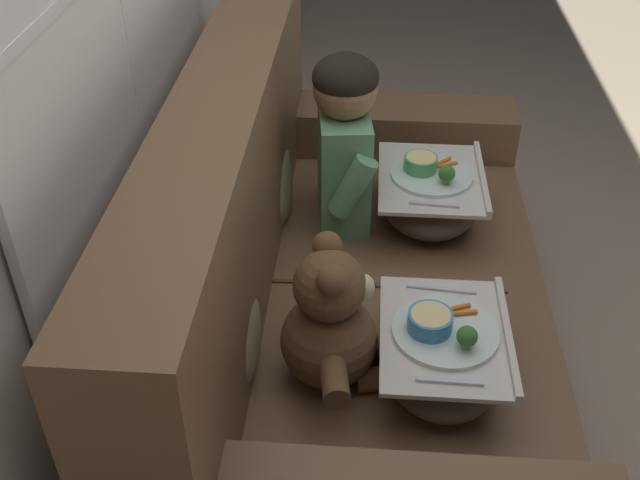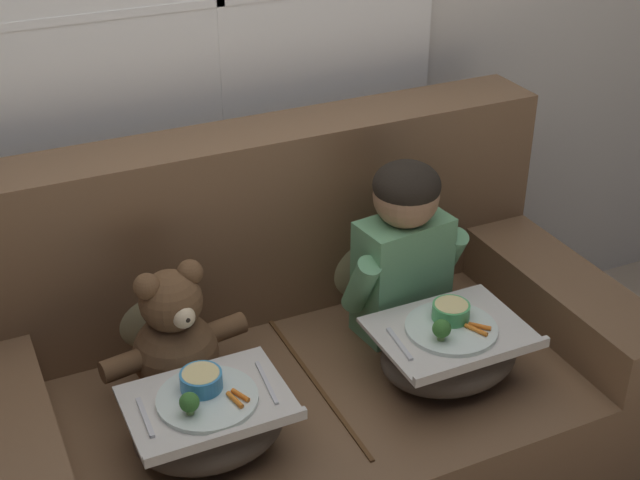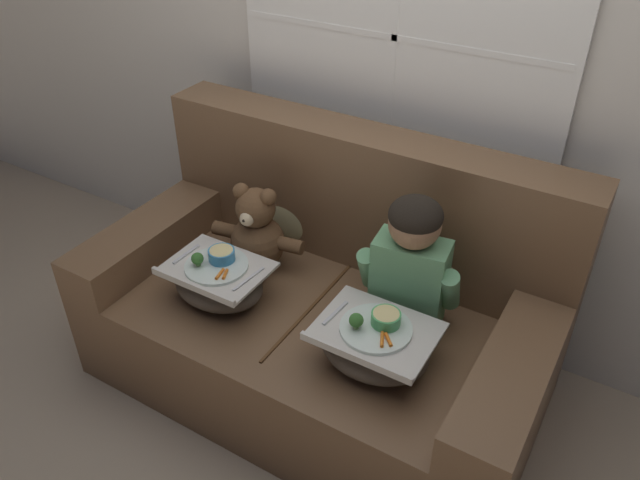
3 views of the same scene
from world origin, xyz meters
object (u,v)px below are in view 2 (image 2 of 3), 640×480
at_px(lap_tray_teddy, 209,423).
at_px(teddy_bear, 175,340).
at_px(lap_tray_child, 449,351).
at_px(throw_pillow_behind_teddy, 152,297).
at_px(couch, 297,382).
at_px(throw_pillow_behind_child, 367,246).
at_px(child_figure, 404,241).

bearing_deg(lap_tray_teddy, teddy_bear, 89.75).
relative_size(teddy_bear, lap_tray_child, 1.02).
bearing_deg(lap_tray_teddy, lap_tray_child, -0.02).
distance_m(throw_pillow_behind_teddy, lap_tray_child, 0.84).
distance_m(couch, throw_pillow_behind_child, 0.48).
distance_m(couch, throw_pillow_behind_teddy, 0.48).
bearing_deg(throw_pillow_behind_teddy, lap_tray_teddy, -90.04).
distance_m(child_figure, lap_tray_child, 0.34).
relative_size(couch, child_figure, 3.38).
bearing_deg(lap_tray_child, throw_pillow_behind_child, 90.01).
height_order(throw_pillow_behind_teddy, teddy_bear, teddy_bear).
bearing_deg(throw_pillow_behind_child, lap_tray_teddy, -144.66).
distance_m(throw_pillow_behind_teddy, teddy_bear, 0.22).
height_order(child_figure, lap_tray_teddy, child_figure).
relative_size(throw_pillow_behind_teddy, child_figure, 0.60).
bearing_deg(throw_pillow_behind_child, lap_tray_child, -89.99).
bearing_deg(teddy_bear, lap_tray_child, -20.96).
bearing_deg(lap_tray_teddy, throw_pillow_behind_teddy, 89.96).
distance_m(throw_pillow_behind_child, child_figure, 0.26).
height_order(teddy_bear, lap_tray_teddy, teddy_bear).
height_order(lap_tray_child, lap_tray_teddy, lap_tray_child).
bearing_deg(throw_pillow_behind_child, child_figure, -89.97).
distance_m(throw_pillow_behind_teddy, child_figure, 0.73).
relative_size(throw_pillow_behind_teddy, teddy_bear, 0.78).
xyz_separation_m(child_figure, lap_tray_teddy, (-0.68, -0.27, -0.21)).
relative_size(throw_pillow_behind_child, teddy_bear, 0.86).
distance_m(throw_pillow_behind_child, throw_pillow_behind_teddy, 0.68).
bearing_deg(lap_tray_child, teddy_bear, 159.04).
bearing_deg(throw_pillow_behind_child, throw_pillow_behind_teddy, 180.00).
relative_size(couch, lap_tray_child, 4.46).
bearing_deg(teddy_bear, throw_pillow_behind_child, 18.13).
distance_m(teddy_bear, lap_tray_child, 0.74).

